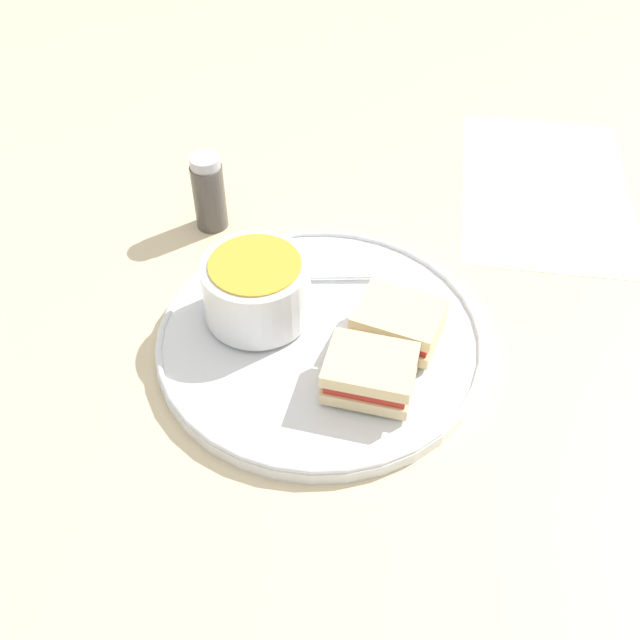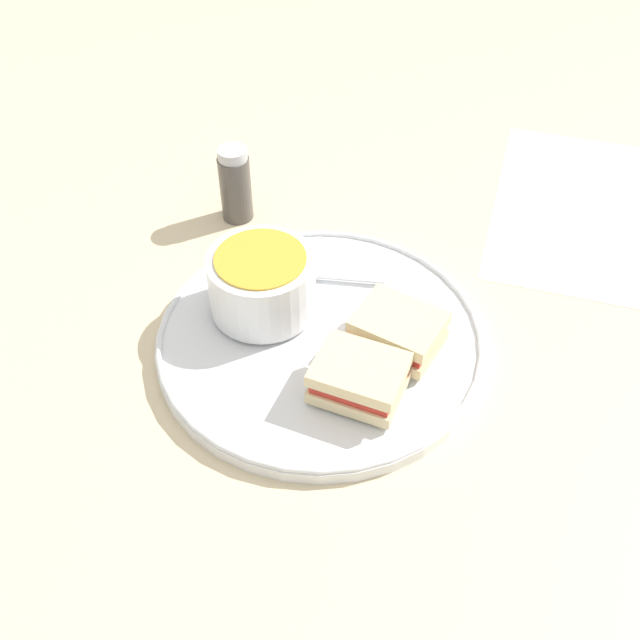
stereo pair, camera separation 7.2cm
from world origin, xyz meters
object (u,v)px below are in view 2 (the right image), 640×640
at_px(sandwich_half_far, 398,332).
at_px(salt_shaker, 235,185).
at_px(sandwich_half_near, 359,378).
at_px(soup_bowl, 262,283).
at_px(spoon, 310,274).

height_order(sandwich_half_far, salt_shaker, salt_shaker).
bearing_deg(sandwich_half_far, sandwich_half_near, -113.23).
distance_m(sandwich_half_near, salt_shaker, 0.31).
height_order(sandwich_half_near, sandwich_half_far, same).
bearing_deg(salt_shaker, sandwich_half_far, -41.49).
relative_size(soup_bowl, spoon, 1.03).
bearing_deg(soup_bowl, sandwich_half_far, -11.01).
relative_size(spoon, sandwich_half_near, 1.15).
xyz_separation_m(sandwich_half_near, salt_shaker, (-0.18, 0.25, 0.01)).
relative_size(sandwich_half_near, salt_shaker, 0.98).
xyz_separation_m(spoon, salt_shaker, (-0.11, 0.11, 0.02)).
bearing_deg(sandwich_half_near, sandwich_half_far, 66.77).
distance_m(soup_bowl, spoon, 0.07).
bearing_deg(salt_shaker, sandwich_half_near, -53.53).
height_order(spoon, sandwich_half_far, sandwich_half_far).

